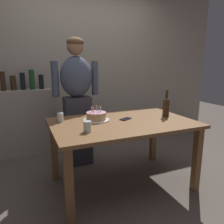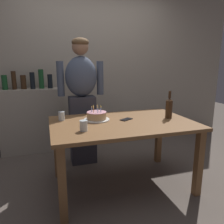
{
  "view_description": "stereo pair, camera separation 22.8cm",
  "coord_description": "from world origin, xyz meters",
  "px_view_note": "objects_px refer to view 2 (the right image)",
  "views": [
    {
      "loc": [
        -0.97,
        -1.99,
        1.35
      ],
      "look_at": [
        -0.1,
        0.06,
        0.84
      ],
      "focal_mm": 34.42,
      "sensor_mm": 36.0,
      "label": 1
    },
    {
      "loc": [
        -0.76,
        -2.07,
        1.35
      ],
      "look_at": [
        -0.1,
        0.06,
        0.84
      ],
      "focal_mm": 34.42,
      "sensor_mm": 36.0,
      "label": 2
    }
  ],
  "objects_px": {
    "water_glass_far": "(84,126)",
    "cell_phone": "(126,119)",
    "birthday_cake": "(97,116)",
    "person_man_bearded": "(82,100)",
    "water_glass_near": "(62,116)",
    "wine_bottle": "(169,108)"
  },
  "relations": [
    {
      "from": "water_glass_near",
      "to": "wine_bottle",
      "type": "relative_size",
      "value": 0.31
    },
    {
      "from": "water_glass_near",
      "to": "person_man_bearded",
      "type": "xyz_separation_m",
      "value": [
        0.3,
        0.47,
        0.09
      ]
    },
    {
      "from": "cell_phone",
      "to": "birthday_cake",
      "type": "bearing_deg",
      "value": 136.27
    },
    {
      "from": "water_glass_far",
      "to": "wine_bottle",
      "type": "relative_size",
      "value": 0.32
    },
    {
      "from": "cell_phone",
      "to": "person_man_bearded",
      "type": "relative_size",
      "value": 0.09
    },
    {
      "from": "water_glass_far",
      "to": "person_man_bearded",
      "type": "distance_m",
      "value": 0.93
    },
    {
      "from": "water_glass_near",
      "to": "cell_phone",
      "type": "distance_m",
      "value": 0.71
    },
    {
      "from": "birthday_cake",
      "to": "person_man_bearded",
      "type": "height_order",
      "value": "person_man_bearded"
    },
    {
      "from": "water_glass_far",
      "to": "cell_phone",
      "type": "relative_size",
      "value": 0.69
    },
    {
      "from": "wine_bottle",
      "to": "person_man_bearded",
      "type": "xyz_separation_m",
      "value": [
        -0.86,
        0.73,
        0.01
      ]
    },
    {
      "from": "cell_phone",
      "to": "water_glass_near",
      "type": "bearing_deg",
      "value": 135.08
    },
    {
      "from": "person_man_bearded",
      "to": "water_glass_near",
      "type": "bearing_deg",
      "value": 57.49
    },
    {
      "from": "water_glass_near",
      "to": "water_glass_far",
      "type": "xyz_separation_m",
      "value": [
        0.16,
        -0.44,
        0.0
      ]
    },
    {
      "from": "water_glass_far",
      "to": "cell_phone",
      "type": "distance_m",
      "value": 0.58
    },
    {
      "from": "water_glass_far",
      "to": "person_man_bearded",
      "type": "bearing_deg",
      "value": 81.46
    },
    {
      "from": "water_glass_far",
      "to": "cell_phone",
      "type": "bearing_deg",
      "value": 26.73
    },
    {
      "from": "birthday_cake",
      "to": "wine_bottle",
      "type": "distance_m",
      "value": 0.82
    },
    {
      "from": "wine_bottle",
      "to": "cell_phone",
      "type": "xyz_separation_m",
      "value": [
        -0.48,
        0.07,
        -0.12
      ]
    },
    {
      "from": "water_glass_near",
      "to": "person_man_bearded",
      "type": "height_order",
      "value": "person_man_bearded"
    },
    {
      "from": "wine_bottle",
      "to": "cell_phone",
      "type": "bearing_deg",
      "value": 171.67
    },
    {
      "from": "water_glass_near",
      "to": "cell_phone",
      "type": "relative_size",
      "value": 0.66
    },
    {
      "from": "wine_bottle",
      "to": "cell_phone",
      "type": "height_order",
      "value": "wine_bottle"
    }
  ]
}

